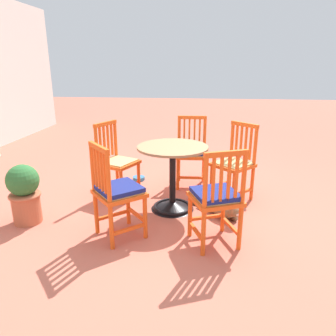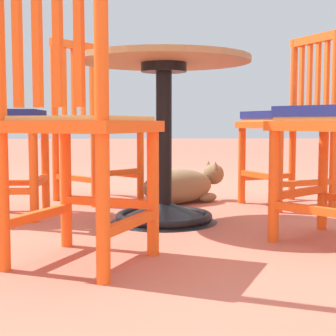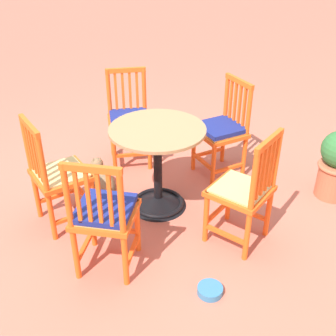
# 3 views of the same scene
# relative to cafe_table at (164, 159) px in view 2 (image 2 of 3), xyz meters

# --- Properties ---
(ground_plane) EXTENTS (24.00, 24.00, 0.00)m
(ground_plane) POSITION_rel_cafe_table_xyz_m (-0.06, -0.22, -0.28)
(ground_plane) COLOR #BC604C
(cafe_table) EXTENTS (0.76, 0.76, 0.73)m
(cafe_table) POSITION_rel_cafe_table_xyz_m (0.00, 0.00, 0.00)
(cafe_table) COLOR black
(cafe_table) RESTS_ON ground_plane
(orange_chair_by_planter) EXTENTS (0.57, 0.57, 0.91)m
(orange_chair_by_planter) POSITION_rel_cafe_table_xyz_m (0.37, -0.70, 0.15)
(orange_chair_by_planter) COLOR #EA5619
(orange_chair_by_planter) RESTS_ON ground_plane
(orange_chair_near_fence) EXTENTS (0.53, 0.53, 0.91)m
(orange_chair_near_fence) POSITION_rel_cafe_table_xyz_m (0.29, 0.70, 0.15)
(orange_chair_near_fence) COLOR #EA5619
(orange_chair_near_fence) RESTS_ON ground_plane
(orange_chair_tucked_in) EXTENTS (0.52, 0.52, 0.91)m
(orange_chair_tucked_in) POSITION_rel_cafe_table_xyz_m (-0.69, -0.45, 0.16)
(orange_chair_tucked_in) COLOR #EA5619
(orange_chair_tucked_in) RESTS_ON ground_plane
(tabby_cat) EXTENTS (0.55, 0.56, 0.23)m
(tabby_cat) POSITION_rel_cafe_table_xyz_m (-0.13, -0.55, -0.19)
(tabby_cat) COLOR brown
(tabby_cat) RESTS_ON ground_plane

